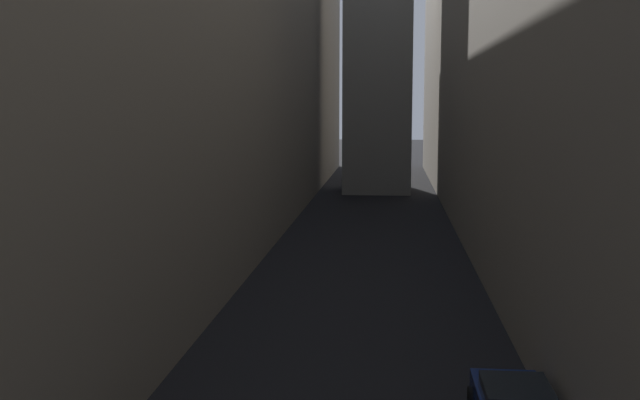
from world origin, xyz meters
name	(u,v)px	position (x,y,z in m)	size (l,w,h in m)	color
ground_plane	(369,244)	(0.00, 48.00, 0.00)	(264.00, 264.00, 0.00)	black
building_block_left	(182,46)	(-11.59, 50.00, 11.75)	(12.19, 108.00, 23.50)	gray
building_block_right	(597,34)	(13.14, 50.00, 12.27)	(15.28, 108.00, 24.55)	gray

